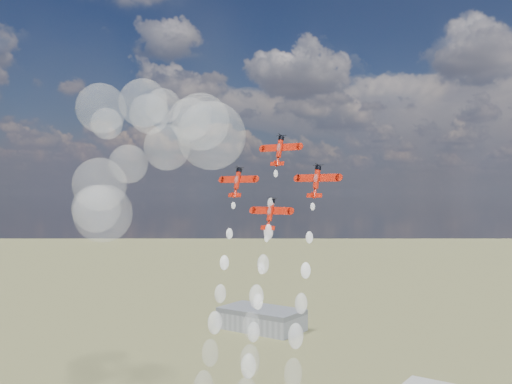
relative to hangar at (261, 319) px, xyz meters
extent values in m
cube|color=gray|center=(0.00, 0.00, -1.50)|extent=(50.00, 28.00, 10.00)
cube|color=#595B60|center=(0.00, 0.00, 5.00)|extent=(50.00, 28.00, 3.00)
cylinder|color=red|center=(112.79, -156.43, 89.79)|extent=(1.34, 2.59, 5.16)
cylinder|color=black|center=(112.79, -155.73, 92.39)|extent=(1.53, 1.73, 1.32)
cube|color=red|center=(112.79, -156.03, 89.98)|extent=(11.69, 0.70, 1.91)
cube|color=white|center=(109.63, -155.92, 89.96)|extent=(4.60, 0.16, 0.52)
cube|color=white|center=(115.95, -155.92, 89.96)|extent=(4.60, 0.16, 0.52)
cube|color=red|center=(112.79, -157.68, 85.67)|extent=(4.22, 0.38, 1.05)
cube|color=red|center=(112.79, -158.43, 85.67)|extent=(0.13, 1.90, 1.63)
ellipsoid|color=silver|center=(112.79, -156.96, 89.84)|extent=(1.05, 1.52, 2.54)
cone|color=red|center=(112.79, -157.39, 86.38)|extent=(1.34, 1.94, 2.75)
cylinder|color=red|center=(100.58, -158.64, 81.54)|extent=(1.34, 2.59, 5.16)
cylinder|color=black|center=(100.58, -157.95, 84.13)|extent=(1.53, 1.73, 1.32)
cube|color=red|center=(100.58, -158.25, 81.73)|extent=(11.69, 0.70, 1.91)
cube|color=white|center=(97.42, -158.13, 81.70)|extent=(4.60, 0.16, 0.52)
cube|color=white|center=(103.74, -158.13, 81.70)|extent=(4.60, 0.16, 0.52)
cube|color=red|center=(100.58, -159.90, 77.41)|extent=(4.22, 0.38, 1.05)
cube|color=red|center=(100.58, -160.64, 77.41)|extent=(0.13, 1.90, 1.63)
ellipsoid|color=silver|center=(100.58, -159.18, 81.58)|extent=(1.05, 1.52, 2.54)
cone|color=red|center=(100.58, -159.61, 78.13)|extent=(1.34, 1.94, 2.75)
cylinder|color=red|center=(125.00, -158.64, 81.54)|extent=(1.34, 2.59, 5.16)
cylinder|color=black|center=(125.00, -157.95, 84.13)|extent=(1.53, 1.73, 1.32)
cube|color=red|center=(125.00, -158.25, 81.73)|extent=(11.69, 0.70, 1.91)
cube|color=white|center=(121.84, -158.13, 81.70)|extent=(4.60, 0.16, 0.52)
cube|color=white|center=(128.16, -158.13, 81.70)|extent=(4.60, 0.16, 0.52)
cube|color=red|center=(125.00, -159.90, 77.41)|extent=(4.22, 0.38, 1.05)
cube|color=red|center=(125.00, -160.64, 77.41)|extent=(0.13, 1.90, 1.63)
ellipsoid|color=silver|center=(125.00, -159.18, 81.58)|extent=(1.05, 1.52, 2.54)
cone|color=red|center=(125.00, -159.61, 78.13)|extent=(1.34, 1.94, 2.75)
cylinder|color=red|center=(112.79, -160.86, 73.28)|extent=(1.34, 2.59, 5.16)
cylinder|color=black|center=(112.79, -160.16, 75.88)|extent=(1.53, 1.73, 1.32)
cube|color=red|center=(112.79, -160.46, 73.48)|extent=(11.69, 0.70, 1.91)
cube|color=white|center=(109.63, -160.35, 73.45)|extent=(4.60, 0.16, 0.52)
cube|color=white|center=(115.95, -160.35, 73.45)|extent=(4.60, 0.16, 0.52)
cube|color=red|center=(112.79, -162.12, 69.16)|extent=(4.22, 0.38, 1.05)
cube|color=red|center=(112.79, -162.86, 69.16)|extent=(0.13, 1.90, 1.63)
ellipsoid|color=silver|center=(112.79, -161.39, 73.33)|extent=(1.05, 1.52, 2.54)
cone|color=red|center=(112.79, -161.83, 69.87)|extent=(1.34, 1.94, 2.75)
sphere|color=white|center=(112.76, -158.28, 83.02)|extent=(1.07, 1.07, 1.07)
sphere|color=white|center=(112.64, -160.39, 75.36)|extent=(1.65, 1.65, 1.65)
sphere|color=white|center=(113.05, -162.18, 68.12)|extent=(2.22, 2.22, 2.22)
sphere|color=white|center=(112.85, -164.22, 60.17)|extent=(2.80, 2.80, 2.80)
sphere|color=white|center=(112.44, -166.64, 52.39)|extent=(3.37, 3.37, 3.37)
sphere|color=white|center=(112.31, -168.63, 45.47)|extent=(3.95, 3.95, 3.95)
sphere|color=white|center=(113.16, -170.45, 37.52)|extent=(4.52, 4.52, 4.52)
sphere|color=white|center=(100.61, -160.52, 74.62)|extent=(1.07, 1.07, 1.07)
sphere|color=white|center=(100.69, -162.37, 67.16)|extent=(1.65, 1.65, 1.65)
sphere|color=white|center=(100.71, -164.60, 59.67)|extent=(2.22, 2.22, 2.22)
sphere|color=white|center=(100.67, -166.22, 51.76)|extent=(2.80, 2.80, 2.80)
sphere|color=white|center=(100.82, -168.65, 44.68)|extent=(3.37, 3.37, 3.37)
sphere|color=white|center=(100.90, -170.60, 37.40)|extent=(3.95, 3.95, 3.95)
sphere|color=white|center=(124.95, -160.58, 74.70)|extent=(1.07, 1.07, 1.07)
sphere|color=white|center=(125.02, -162.34, 67.30)|extent=(1.65, 1.65, 1.65)
sphere|color=white|center=(125.13, -164.34, 59.58)|extent=(2.22, 2.22, 2.22)
sphere|color=white|center=(125.25, -166.69, 52.16)|extent=(2.80, 2.80, 2.80)
sphere|color=white|center=(125.05, -168.81, 44.95)|extent=(3.37, 3.37, 3.37)
sphere|color=white|center=(125.17, -170.15, 36.72)|extent=(3.95, 3.95, 3.95)
sphere|color=white|center=(112.76, -162.63, 66.46)|extent=(1.07, 1.07, 1.07)
sphere|color=white|center=(112.76, -164.86, 59.13)|extent=(1.65, 1.65, 1.65)
sphere|color=white|center=(112.89, -166.57, 51.11)|extent=(2.22, 2.22, 2.22)
sphere|color=white|center=(112.93, -168.59, 44.03)|extent=(2.80, 2.80, 2.80)
sphere|color=white|center=(113.20, -171.05, 36.45)|extent=(3.37, 3.37, 3.37)
sphere|color=white|center=(57.13, -158.61, 87.24)|extent=(12.35, 12.35, 12.35)
sphere|color=white|center=(86.07, -161.69, 99.02)|extent=(12.02, 12.02, 12.02)
sphere|color=white|center=(43.61, -160.36, 72.80)|extent=(15.76, 15.76, 15.76)
sphere|color=white|center=(70.45, -154.91, 92.14)|extent=(14.36, 14.36, 14.36)
sphere|color=white|center=(35.74, -152.64, 81.00)|extent=(18.68, 18.68, 18.68)
sphere|color=white|center=(52.50, -147.87, 108.55)|extent=(16.54, 16.54, 16.54)
sphere|color=white|center=(48.03, -161.98, 105.36)|extent=(16.08, 16.08, 16.08)
sphere|color=white|center=(79.76, -149.69, 99.91)|extent=(17.70, 17.70, 17.70)
sphere|color=white|center=(81.34, -146.51, 95.85)|extent=(21.43, 21.43, 21.43)
sphere|color=white|center=(54.95, -147.41, 104.68)|extent=(13.51, 13.51, 13.51)
sphere|color=white|center=(38.07, -151.50, 102.19)|extent=(10.97, 10.97, 10.97)
sphere|color=white|center=(39.38, -154.11, 70.93)|extent=(20.07, 20.07, 20.07)
sphere|color=white|center=(68.39, -154.53, 105.18)|extent=(11.04, 11.04, 11.04)
camera|label=1|loc=(189.07, -276.50, 78.03)|focal=38.00mm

